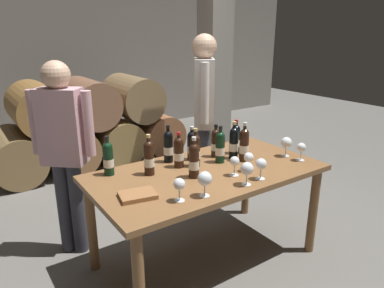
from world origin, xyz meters
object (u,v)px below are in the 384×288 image
(wine_bottle_7, at_px, (179,152))
(wine_bottle_9, at_px, (220,147))
(wine_bottle_6, at_px, (195,150))
(wine_glass_7, at_px, (235,162))
(wine_bottle_11, at_px, (234,143))
(wine_glass_1, at_px, (301,148))
(wine_glass_0, at_px, (261,165))
(wine_bottle_1, at_px, (192,145))
(wine_bottle_2, at_px, (236,139))
(wine_bottle_8, at_px, (194,160))
(wine_glass_3, at_px, (286,143))
(taster_seated_left, at_px, (64,144))
(wine_glass_2, at_px, (249,158))
(sommelier_presenting, at_px, (204,107))
(tasting_notebook, at_px, (138,195))
(wine_glass_6, at_px, (205,179))
(wine_bottle_4, at_px, (216,143))
(wine_glass_4, at_px, (247,169))
(wine_bottle_0, at_px, (244,145))
(wine_bottle_3, at_px, (168,146))
(dining_table, at_px, (207,182))
(wine_bottle_5, at_px, (108,158))
(wine_glass_5, at_px, (179,185))
(wine_bottle_10, at_px, (149,157))

(wine_bottle_7, distance_m, wine_bottle_9, 0.33)
(wine_bottle_6, distance_m, wine_glass_7, 0.33)
(wine_bottle_11, distance_m, wine_glass_1, 0.53)
(wine_glass_0, bearing_deg, wine_bottle_1, 106.06)
(wine_bottle_2, height_order, wine_bottle_8, wine_bottle_8)
(wine_bottle_11, height_order, wine_glass_3, wine_bottle_11)
(wine_bottle_7, distance_m, taster_seated_left, 0.88)
(wine_bottle_6, height_order, wine_glass_2, wine_bottle_6)
(wine_glass_0, bearing_deg, wine_bottle_2, 67.11)
(wine_glass_7, relative_size, sommelier_presenting, 0.08)
(tasting_notebook, bearing_deg, wine_glass_6, -21.22)
(wine_bottle_2, relative_size, wine_bottle_9, 0.99)
(wine_bottle_2, height_order, wine_bottle_6, wine_bottle_6)
(wine_bottle_11, distance_m, tasting_notebook, 0.97)
(wine_bottle_9, xyz_separation_m, sommelier_presenting, (0.33, 0.67, 0.16))
(wine_bottle_4, height_order, taster_seated_left, taster_seated_left)
(wine_glass_0, bearing_deg, wine_bottle_9, 93.16)
(wine_bottle_2, height_order, taster_seated_left, taster_seated_left)
(wine_glass_2, bearing_deg, wine_glass_4, -135.63)
(wine_bottle_1, bearing_deg, wine_bottle_8, -122.05)
(wine_bottle_0, height_order, wine_bottle_7, wine_bottle_0)
(wine_bottle_8, distance_m, wine_glass_0, 0.46)
(tasting_notebook, bearing_deg, wine_bottle_3, 52.91)
(wine_bottle_9, xyz_separation_m, wine_glass_0, (0.02, -0.42, -0.02))
(wine_glass_3, xyz_separation_m, sommelier_presenting, (-0.19, 0.86, 0.17))
(wine_glass_3, xyz_separation_m, wine_glass_7, (-0.61, -0.07, -0.01))
(tasting_notebook, relative_size, sommelier_presenting, 0.13)
(wine_glass_0, relative_size, wine_glass_6, 0.92)
(wine_bottle_11, bearing_deg, wine_glass_4, -121.24)
(wine_bottle_0, distance_m, wine_glass_3, 0.37)
(dining_table, bearing_deg, wine_bottle_5, 152.14)
(wine_glass_3, distance_m, wine_glass_5, 1.16)
(wine_bottle_11, relative_size, wine_glass_2, 2.08)
(wine_bottle_7, xyz_separation_m, wine_glass_1, (0.87, -0.42, -0.02))
(wine_bottle_1, bearing_deg, wine_bottle_2, -11.76)
(wine_glass_6, bearing_deg, wine_bottle_9, 42.45)
(wine_bottle_7, xyz_separation_m, wine_glass_7, (0.23, -0.36, -0.02))
(wine_bottle_5, relative_size, wine_bottle_8, 0.97)
(wine_bottle_7, height_order, tasting_notebook, wine_bottle_7)
(wine_bottle_10, relative_size, sommelier_presenting, 0.17)
(wine_glass_7, height_order, tasting_notebook, wine_glass_7)
(wine_bottle_3, bearing_deg, wine_bottle_0, -32.33)
(wine_bottle_10, bearing_deg, wine_glass_1, -20.64)
(wine_bottle_2, distance_m, sommelier_presenting, 0.61)
(wine_glass_3, bearing_deg, wine_bottle_7, 161.05)
(tasting_notebook, bearing_deg, wine_bottle_8, 18.65)
(wine_bottle_2, distance_m, wine_bottle_10, 0.81)
(wine_bottle_2, relative_size, wine_bottle_7, 1.06)
(wine_bottle_9, relative_size, wine_bottle_10, 0.98)
(sommelier_presenting, bearing_deg, wine_bottle_10, -147.29)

